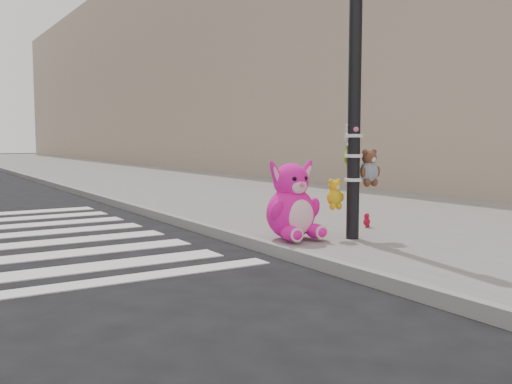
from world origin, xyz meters
TOP-DOWN VIEW (x-y plane):
  - ground at (0.00, 0.00)m, footprint 120.00×120.00m
  - sidewalk_near at (5.00, 10.00)m, footprint 7.00×80.00m
  - curb_edge at (1.55, 10.00)m, footprint 0.12×80.00m
  - bld_near at (10.50, 20.00)m, footprint 5.00×60.00m
  - signal_pole at (2.63, 1.81)m, footprint 0.71×0.49m
  - pink_bunny at (1.92, 2.17)m, footprint 0.72×0.75m
  - red_teddy at (3.40, 2.40)m, footprint 0.17×0.14m

SIDE VIEW (x-z plane):
  - ground at x=0.00m, z-range 0.00..0.00m
  - sidewalk_near at x=5.00m, z-range 0.00..0.14m
  - curb_edge at x=1.55m, z-range -0.01..0.15m
  - red_teddy at x=3.40m, z-range 0.14..0.34m
  - pink_bunny at x=1.92m, z-range 0.05..1.07m
  - signal_pole at x=2.63m, z-range -0.26..3.74m
  - bld_near at x=10.50m, z-range 0.00..10.00m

